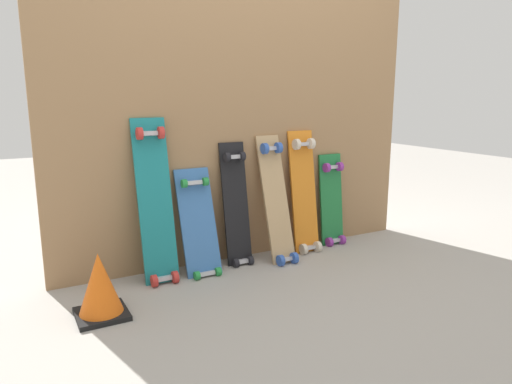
{
  "coord_description": "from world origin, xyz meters",
  "views": [
    {
      "loc": [
        -1.36,
        -2.58,
        1.05
      ],
      "look_at": [
        0.0,
        -0.07,
        0.45
      ],
      "focal_mm": 33.09,
      "sensor_mm": 36.0,
      "label": 1
    }
  ],
  "objects_px": {
    "skateboard_teal": "(156,206)",
    "traffic_cone": "(100,286)",
    "skateboard_blue": "(199,228)",
    "skateboard_green": "(332,204)",
    "skateboard_natural": "(277,204)",
    "skateboard_black": "(236,209)",
    "skateboard_orange": "(304,196)"
  },
  "relations": [
    {
      "from": "skateboard_orange",
      "to": "traffic_cone",
      "type": "distance_m",
      "value": 1.47
    },
    {
      "from": "traffic_cone",
      "to": "skateboard_black",
      "type": "bearing_deg",
      "value": 22.03
    },
    {
      "from": "traffic_cone",
      "to": "skateboard_blue",
      "type": "bearing_deg",
      "value": 26.98
    },
    {
      "from": "skateboard_teal",
      "to": "traffic_cone",
      "type": "xyz_separation_m",
      "value": [
        -0.38,
        -0.34,
        -0.27
      ]
    },
    {
      "from": "skateboard_black",
      "to": "skateboard_green",
      "type": "xyz_separation_m",
      "value": [
        0.76,
        0.03,
        -0.06
      ]
    },
    {
      "from": "skateboard_blue",
      "to": "traffic_cone",
      "type": "xyz_separation_m",
      "value": [
        -0.63,
        -0.32,
        -0.11
      ]
    },
    {
      "from": "traffic_cone",
      "to": "skateboard_natural",
      "type": "bearing_deg",
      "value": 14.62
    },
    {
      "from": "skateboard_orange",
      "to": "skateboard_green",
      "type": "height_order",
      "value": "skateboard_orange"
    },
    {
      "from": "skateboard_orange",
      "to": "skateboard_green",
      "type": "bearing_deg",
      "value": 6.4
    },
    {
      "from": "skateboard_teal",
      "to": "skateboard_orange",
      "type": "bearing_deg",
      "value": 1.45
    },
    {
      "from": "skateboard_natural",
      "to": "skateboard_green",
      "type": "distance_m",
      "value": 0.52
    },
    {
      "from": "traffic_cone",
      "to": "skateboard_teal",
      "type": "bearing_deg",
      "value": 41.22
    },
    {
      "from": "skateboard_teal",
      "to": "skateboard_blue",
      "type": "xyz_separation_m",
      "value": [
        0.25,
        -0.01,
        -0.16
      ]
    },
    {
      "from": "skateboard_green",
      "to": "skateboard_blue",
      "type": "bearing_deg",
      "value": -176.19
    },
    {
      "from": "skateboard_orange",
      "to": "traffic_cone",
      "type": "xyz_separation_m",
      "value": [
        -1.41,
        -0.36,
        -0.22
      ]
    },
    {
      "from": "skateboard_orange",
      "to": "skateboard_black",
      "type": "bearing_deg",
      "value": 179.81
    },
    {
      "from": "skateboard_blue",
      "to": "skateboard_natural",
      "type": "bearing_deg",
      "value": -2.36
    },
    {
      "from": "skateboard_green",
      "to": "traffic_cone",
      "type": "distance_m",
      "value": 1.71
    },
    {
      "from": "skateboard_teal",
      "to": "skateboard_natural",
      "type": "height_order",
      "value": "skateboard_teal"
    },
    {
      "from": "skateboard_teal",
      "to": "traffic_cone",
      "type": "height_order",
      "value": "skateboard_teal"
    },
    {
      "from": "skateboard_natural",
      "to": "traffic_cone",
      "type": "distance_m",
      "value": 1.21
    },
    {
      "from": "skateboard_blue",
      "to": "skateboard_orange",
      "type": "height_order",
      "value": "skateboard_orange"
    },
    {
      "from": "skateboard_blue",
      "to": "skateboard_green",
      "type": "bearing_deg",
      "value": 3.81
    },
    {
      "from": "skateboard_blue",
      "to": "skateboard_green",
      "type": "distance_m",
      "value": 1.03
    },
    {
      "from": "skateboard_teal",
      "to": "skateboard_blue",
      "type": "height_order",
      "value": "skateboard_teal"
    },
    {
      "from": "skateboard_natural",
      "to": "skateboard_blue",
      "type": "bearing_deg",
      "value": 177.64
    },
    {
      "from": "skateboard_teal",
      "to": "traffic_cone",
      "type": "relative_size",
      "value": 3.09
    },
    {
      "from": "skateboard_blue",
      "to": "skateboard_black",
      "type": "distance_m",
      "value": 0.28
    },
    {
      "from": "skateboard_black",
      "to": "skateboard_natural",
      "type": "bearing_deg",
      "value": -13.92
    },
    {
      "from": "skateboard_blue",
      "to": "skateboard_green",
      "type": "relative_size",
      "value": 0.98
    },
    {
      "from": "skateboard_teal",
      "to": "traffic_cone",
      "type": "bearing_deg",
      "value": -138.78
    },
    {
      "from": "skateboard_blue",
      "to": "skateboard_natural",
      "type": "height_order",
      "value": "skateboard_natural"
    }
  ]
}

